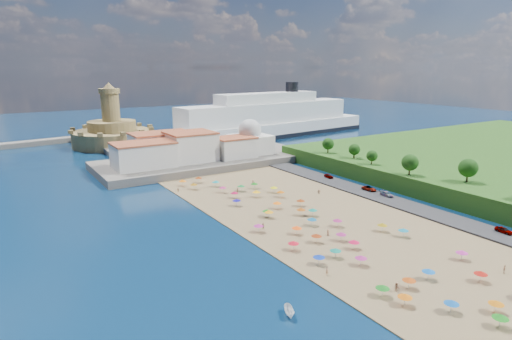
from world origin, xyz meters
TOP-DOWN VIEW (x-y plane):
  - ground at (0.00, 0.00)m, footprint 700.00×700.00m
  - terrace at (10.00, 73.00)m, footprint 90.00×36.00m
  - jetty at (-12.00, 108.00)m, footprint 18.00×70.00m
  - waterfront_buildings at (-3.05, 73.64)m, footprint 57.00×29.00m
  - domed_building at (30.00, 71.00)m, footprint 16.00×16.00m
  - fortress at (-12.00, 138.00)m, footprint 40.00×40.00m
  - cruise_ship at (72.61, 120.21)m, footprint 144.48×36.30m
  - beach_parasols at (-1.20, -12.36)m, footprint 31.20×114.56m
  - beachgoers at (0.78, -0.63)m, footprint 38.10×88.00m
  - parked_cars at (36.00, 0.16)m, footprint 2.57×66.88m
  - hillside_trees at (49.30, -11.53)m, footprint 13.06×103.86m

SIDE VIEW (x-z plane):
  - ground at x=0.00m, z-range 0.00..0.00m
  - beachgoers at x=0.78m, z-range 0.21..2.02m
  - jetty at x=-12.00m, z-range 0.00..2.40m
  - parked_cars at x=36.00m, z-range 0.70..2.09m
  - terrace at x=10.00m, z-range 0.00..3.00m
  - beach_parasols at x=-1.20m, z-range 1.05..3.25m
  - fortress at x=-12.00m, z-range -9.52..22.88m
  - waterfront_buildings at x=-3.05m, z-range 2.38..13.38m
  - domed_building at x=30.00m, z-range 1.47..16.47m
  - cruise_ship at x=72.61m, z-range -6.37..24.88m
  - hillside_trees at x=49.30m, z-range 6.26..13.43m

